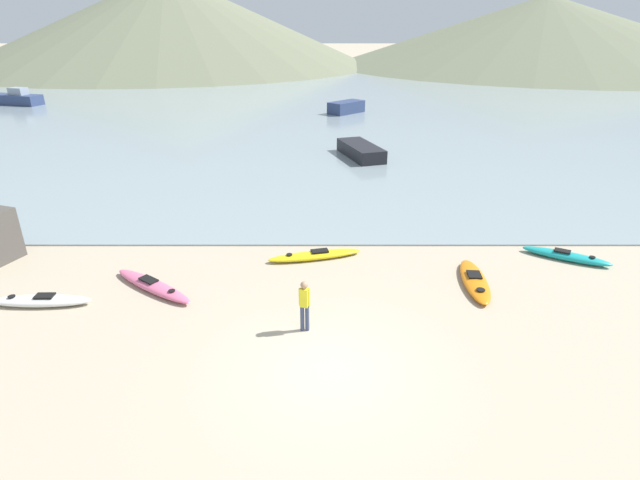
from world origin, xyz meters
The scene contains 13 objects.
ground_plane centered at (0.00, 0.00, 0.00)m, with size 400.00×400.00×0.00m, color tan.
bay_water centered at (0.00, 42.25, 0.03)m, with size 160.00×70.00×0.06m, color gray.
far_hill_left centered at (-28.21, 91.91, 8.04)m, with size 75.50×75.50×16.09m, color #6B7056.
far_hill_midleft centered at (41.65, 91.39, 6.21)m, with size 78.58×78.58×12.42m, color #6B7056.
kayak_on_sand_0 centered at (4.75, 4.26, 0.13)m, with size 1.00×3.06×0.30m.
kayak_on_sand_1 centered at (8.52, 6.08, 0.15)m, with size 2.83×1.96×0.33m.
kayak_on_sand_2 centered at (-5.53, 3.92, 0.14)m, with size 3.19×2.59×0.32m.
kayak_on_sand_3 centered at (-0.41, 6.17, 0.13)m, with size 3.44×1.41×0.31m.
kayak_on_sand_4 centered at (-8.58, 2.96, 0.15)m, with size 3.01×0.63×0.34m.
person_near_foreground centered at (-0.65, 1.64, 0.87)m, with size 0.31×0.23×1.51m.
moored_boat_0 centered at (2.29, 20.59, 0.45)m, with size 2.86×4.62×0.79m.
moored_boat_1 centered at (-31.02, 42.00, 0.65)m, with size 5.68×3.20×1.68m.
moored_boat_2 centered at (2.17, 36.85, 0.58)m, with size 3.58×3.63×1.05m.
Camera 1 is at (-0.24, -9.93, 7.78)m, focal length 28.00 mm.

